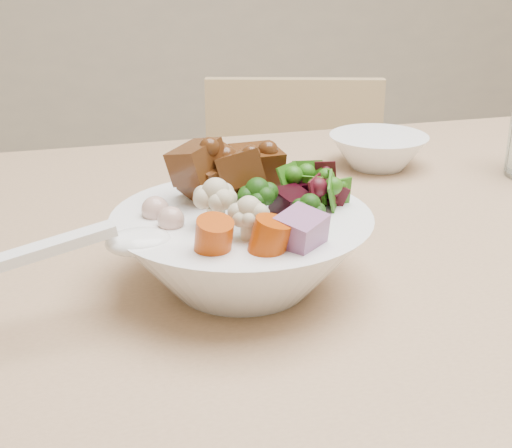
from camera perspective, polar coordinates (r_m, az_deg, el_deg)
The scene contains 4 objects.
chair_far at distance 1.59m, azimuth 2.97°, elevation -2.56°, with size 0.48×0.48×0.85m.
food_bowl at distance 0.67m, azimuth -1.01°, elevation -1.62°, with size 0.24×0.24×0.13m.
soup_spoon at distance 0.61m, azimuth -11.11°, elevation -1.52°, with size 0.16×0.06×0.03m.
side_bowl at distance 1.05m, azimuth 9.73°, elevation 5.76°, with size 0.14×0.14×0.05m, color white, non-canonical shape.
Camera 1 is at (-0.68, -0.77, 1.14)m, focal length 50.00 mm.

